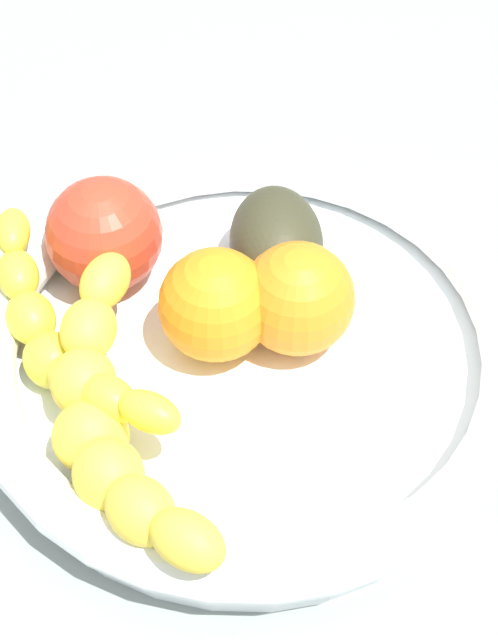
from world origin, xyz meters
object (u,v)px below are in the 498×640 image
Objects in this scene: tomato_red at (104,235)px; orange_front at (298,299)px; orange_mid_left at (216,305)px; avocado_dark at (276,242)px; fruit_bowl at (249,347)px; banana_draped_right at (107,420)px; banana_draped_left at (59,341)px.

orange_front is at bearing -106.36° from tomato_red.
avocado_dark is (6.10, -2.87, -0.63)cm from orange_mid_left.
orange_front is 12.65cm from tomato_red.
orange_mid_left is at bearing -121.37° from tomato_red.
tomato_red is (5.20, 9.51, 3.07)cm from fruit_bowl.
orange_mid_left is at bearing 154.79° from avocado_dark.
banana_draped_right is at bearing -166.87° from tomato_red.
avocado_dark is at bearing -50.18° from banana_draped_left.
orange_front is 0.93× the size of tomato_red.
avocado_dark is at bearing -25.21° from orange_mid_left.
fruit_bowl is 2.10× the size of banana_draped_left.
banana_draped_left is 2.16× the size of tomato_red.
banana_draped_left is at bearing 111.53° from orange_mid_left.
banana_draped_left is at bearing 104.58° from fruit_bowl.
orange_mid_left is at bearing -28.24° from banana_draped_right.
orange_mid_left is 6.77cm from avocado_dark.
banana_draped_left is 2.31× the size of orange_front.
banana_draped_right is at bearing -142.03° from banana_draped_left.
orange_mid_left is 0.78× the size of avocado_dark.
banana_draped_left and avocado_dark have the same top height.
tomato_red reaches higher than fruit_bowl.
banana_draped_left is 1.82× the size of avocado_dark.
fruit_bowl is at bearing -118.66° from tomato_red.
tomato_red is at bearing -6.59° from banana_draped_left.
orange_front reaches higher than banana_draped_left.
avocado_dark is (1.51, -10.39, -0.87)cm from tomato_red.
banana_draped_right reaches higher than banana_draped_left.
banana_draped_right is 2.32× the size of avocado_dark.
banana_draped_left reaches higher than fruit_bowl.
orange_front and orange_mid_left have the same top height.
banana_draped_right is 9.50cm from orange_mid_left.
fruit_bowl is 4.53× the size of tomato_red.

